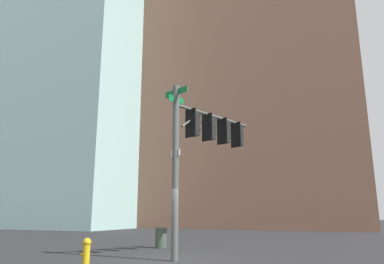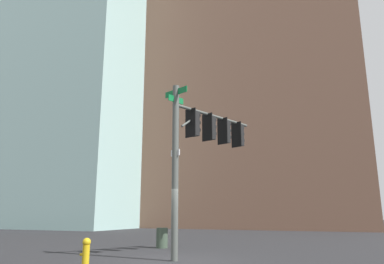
{
  "view_description": "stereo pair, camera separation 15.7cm",
  "coord_description": "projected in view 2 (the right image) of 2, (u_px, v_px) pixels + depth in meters",
  "views": [
    {
      "loc": [
        -5.69,
        12.25,
        1.61
      ],
      "look_at": [
        -0.42,
        -0.59,
        4.78
      ],
      "focal_mm": 33.64,
      "sensor_mm": 36.0,
      "label": 1
    },
    {
      "loc": [
        -5.84,
        12.19,
        1.61
      ],
      "look_at": [
        -0.42,
        -0.59,
        4.78
      ],
      "focal_mm": 33.64,
      "sensor_mm": 36.0,
      "label": 2
    }
  ],
  "objects": [
    {
      "name": "building_brick_nearside",
      "position": [
        248.0,
        16.0,
        50.53
      ],
      "size": [
        26.83,
        16.06,
        57.61
      ],
      "primitive_type": "cube",
      "color": "#845B47",
      "rests_on": "ground_plane"
    },
    {
      "name": "building_brick_farside",
      "position": [
        51.0,
        98.0,
        74.15
      ],
      "size": [
        18.2,
        18.59,
        50.09
      ],
      "primitive_type": "cube",
      "color": "brown",
      "rests_on": "ground_plane"
    },
    {
      "name": "ground_plane",
      "position": [
        175.0,
        260.0,
        12.81
      ],
      "size": [
        200.0,
        200.0,
        0.0
      ],
      "primitive_type": "plane",
      "color": "#262628"
    },
    {
      "name": "fire_hydrant",
      "position": [
        86.0,
        251.0,
        11.31
      ],
      "size": [
        0.34,
        0.26,
        0.87
      ],
      "color": "gold",
      "rests_on": "ground_plane"
    },
    {
      "name": "building_brick_midblock",
      "position": [
        37.0,
        71.0,
        54.42
      ],
      "size": [
        20.85,
        16.6,
        45.43
      ],
      "primitive_type": "cube",
      "color": "#845B47",
      "rests_on": "ground_plane"
    },
    {
      "name": "signal_pole_assembly",
      "position": [
        204.0,
        141.0,
        14.68
      ],
      "size": [
        2.25,
        4.72,
        6.47
      ],
      "rotation": [
        0.0,
        0.0,
        4.35
      ],
      "color": "#4C514C",
      "rests_on": "ground_plane"
    },
    {
      "name": "litter_bin",
      "position": [
        162.0,
        238.0,
        17.45
      ],
      "size": [
        0.56,
        0.56,
        0.95
      ],
      "primitive_type": "cylinder",
      "color": "#384738",
      "rests_on": "ground_plane"
    }
  ]
}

